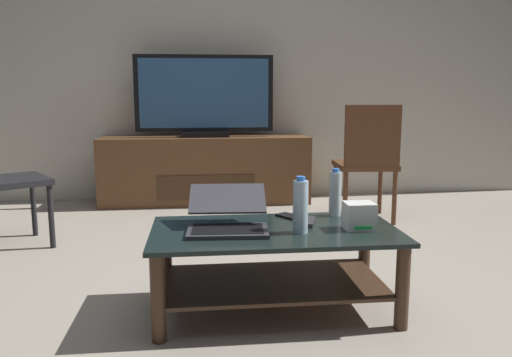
{
  "coord_description": "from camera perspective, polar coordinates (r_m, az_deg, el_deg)",
  "views": [
    {
      "loc": [
        -0.29,
        -2.47,
        0.99
      ],
      "look_at": [
        0.02,
        0.24,
        0.54
      ],
      "focal_mm": 35.73,
      "sensor_mm": 36.0,
      "label": 1
    }
  ],
  "objects": [
    {
      "name": "water_bottle_near",
      "position": [
        2.24,
        5.0,
        -3.11
      ],
      "size": [
        0.07,
        0.07,
        0.25
      ],
      "color": "silver",
      "rests_on": "coffee_table"
    },
    {
      "name": "ground_plane",
      "position": [
        2.68,
        0.16,
        -12.28
      ],
      "size": [
        7.68,
        7.68,
        0.0
      ],
      "primitive_type": "plane",
      "color": "#9E9384"
    },
    {
      "name": "dining_chair",
      "position": [
        4.02,
        12.39,
        2.31
      ],
      "size": [
        0.47,
        0.47,
        0.91
      ],
      "color": "#59331E",
      "rests_on": "ground"
    },
    {
      "name": "media_cabinet",
      "position": [
        4.69,
        -5.66,
        0.97
      ],
      "size": [
        1.89,
        0.44,
        0.61
      ],
      "color": "brown",
      "rests_on": "ground"
    },
    {
      "name": "coffee_table",
      "position": [
        2.35,
        2.09,
        -8.55
      ],
      "size": [
        1.12,
        0.6,
        0.39
      ],
      "color": "black",
      "rests_on": "ground"
    },
    {
      "name": "water_bottle_far",
      "position": [
        2.58,
        8.86,
        -1.66
      ],
      "size": [
        0.06,
        0.06,
        0.24
      ],
      "color": "silver",
      "rests_on": "coffee_table"
    },
    {
      "name": "cell_phone",
      "position": [
        2.54,
        3.8,
        -4.24
      ],
      "size": [
        0.14,
        0.16,
        0.01
      ],
      "primitive_type": "cube",
      "rotation": [
        0.0,
        0.0,
        0.58
      ],
      "color": "black",
      "rests_on": "coffee_table"
    },
    {
      "name": "laptop",
      "position": [
        2.31,
        -3.2,
        -4.35
      ],
      "size": [
        0.38,
        0.4,
        0.17
      ],
      "color": "#333338",
      "rests_on": "coffee_table"
    },
    {
      "name": "television",
      "position": [
        4.62,
        -5.79,
        9.0
      ],
      "size": [
        1.23,
        0.2,
        0.73
      ],
      "color": "black",
      "rests_on": "media_cabinet"
    },
    {
      "name": "tv_remote",
      "position": [
        2.42,
        6.01,
        -4.85
      ],
      "size": [
        0.09,
        0.17,
        0.02
      ],
      "primitive_type": "cube",
      "rotation": [
        0.0,
        0.0,
        -0.32
      ],
      "color": "#2D2D30",
      "rests_on": "coffee_table"
    },
    {
      "name": "router_box",
      "position": [
        2.35,
        11.48,
        -4.13
      ],
      "size": [
        0.13,
        0.12,
        0.12
      ],
      "color": "white",
      "rests_on": "coffee_table"
    },
    {
      "name": "back_wall",
      "position": [
        4.99,
        -3.2,
        14.12
      ],
      "size": [
        6.4,
        0.12,
        2.8
      ],
      "primitive_type": "cube",
      "color": "beige",
      "rests_on": "ground"
    }
  ]
}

